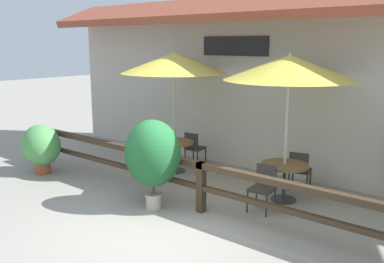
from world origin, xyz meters
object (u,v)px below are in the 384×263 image
at_px(potted_plant_entrance_palm, 153,154).
at_px(potted_plant_corner_fern, 41,146).
at_px(dining_table_middle, 285,171).
at_px(chair_near_streetside, 154,159).
at_px(chair_middle_wallside, 300,169).
at_px(chair_near_wallside, 194,147).
at_px(chair_middle_streetside, 263,186).
at_px(patio_umbrella_near, 174,63).
at_px(patio_umbrella_middle, 289,68).
at_px(dining_table_near, 175,147).

relative_size(potted_plant_entrance_palm, potted_plant_corner_fern, 1.44).
bearing_deg(dining_table_middle, potted_plant_entrance_palm, -131.02).
xyz_separation_m(chair_near_streetside, chair_middle_wallside, (2.94, 1.37, 0.00)).
distance_m(chair_near_streetside, chair_near_wallside, 1.47).
bearing_deg(chair_middle_streetside, potted_plant_entrance_palm, -148.22).
relative_size(chair_near_streetside, dining_table_middle, 0.93).
height_order(patio_umbrella_near, potted_plant_entrance_palm, patio_umbrella_near).
bearing_deg(patio_umbrella_middle, dining_table_middle, 180.00).
height_order(dining_table_near, potted_plant_entrance_palm, potted_plant_entrance_palm).
bearing_deg(dining_table_near, chair_near_streetside, -88.61).
height_order(dining_table_near, potted_plant_corner_fern, potted_plant_corner_fern).
bearing_deg(chair_near_streetside, chair_near_wallside, 77.08).
height_order(patio_umbrella_near, chair_middle_wallside, patio_umbrella_near).
distance_m(patio_umbrella_middle, chair_middle_streetside, 2.26).
relative_size(chair_near_streetside, chair_near_wallside, 1.00).
xyz_separation_m(dining_table_middle, potted_plant_entrance_palm, (-1.70, -1.95, 0.46)).
bearing_deg(potted_plant_corner_fern, dining_table_near, 42.27).
height_order(patio_umbrella_near, chair_near_wallside, patio_umbrella_near).
distance_m(patio_umbrella_near, dining_table_middle, 3.59).
distance_m(chair_near_wallside, patio_umbrella_middle, 3.75).
relative_size(dining_table_near, chair_middle_wallside, 1.08).
bearing_deg(potted_plant_entrance_palm, patio_umbrella_middle, 48.98).
bearing_deg(dining_table_middle, chair_middle_streetside, -94.27).
relative_size(patio_umbrella_near, chair_middle_wallside, 3.38).
height_order(chair_near_wallside, chair_middle_streetside, same).
height_order(chair_middle_streetside, potted_plant_corner_fern, potted_plant_corner_fern).
distance_m(chair_near_streetside, potted_plant_entrance_palm, 1.90).
relative_size(dining_table_middle, potted_plant_entrance_palm, 0.54).
bearing_deg(dining_table_middle, patio_umbrella_near, 178.36).
bearing_deg(chair_near_wallside, patio_umbrella_middle, 159.76).
xyz_separation_m(chair_near_streetside, potted_plant_corner_fern, (-2.37, -1.40, 0.19)).
xyz_separation_m(patio_umbrella_near, chair_near_streetside, (0.02, -0.73, -2.14)).
xyz_separation_m(chair_near_wallside, potted_plant_corner_fern, (-2.36, -2.87, 0.19)).
height_order(chair_near_streetside, potted_plant_corner_fern, potted_plant_corner_fern).
xyz_separation_m(dining_table_near, potted_plant_entrance_palm, (1.28, -2.04, 0.46)).
xyz_separation_m(dining_table_near, dining_table_middle, (2.97, -0.08, 0.00)).
distance_m(patio_umbrella_middle, dining_table_middle, 2.02).
relative_size(dining_table_near, dining_table_middle, 1.00).
distance_m(chair_near_wallside, dining_table_middle, 3.08).
height_order(patio_umbrella_middle, dining_table_middle, patio_umbrella_middle).
bearing_deg(chair_middle_streetside, dining_table_middle, 80.73).
height_order(chair_near_wallside, potted_plant_corner_fern, potted_plant_corner_fern).
height_order(chair_middle_streetside, chair_middle_wallside, same).
bearing_deg(chair_middle_streetside, potted_plant_corner_fern, -170.86).
xyz_separation_m(chair_middle_streetside, potted_plant_entrance_palm, (-1.64, -1.23, 0.58)).
relative_size(chair_near_wallside, dining_table_middle, 0.93).
xyz_separation_m(dining_table_middle, chair_middle_wallside, (-0.02, 0.72, -0.12)).
relative_size(patio_umbrella_near, chair_near_wallside, 3.38).
bearing_deg(patio_umbrella_middle, patio_umbrella_near, 178.36).
height_order(chair_middle_wallside, potted_plant_entrance_palm, potted_plant_entrance_palm).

